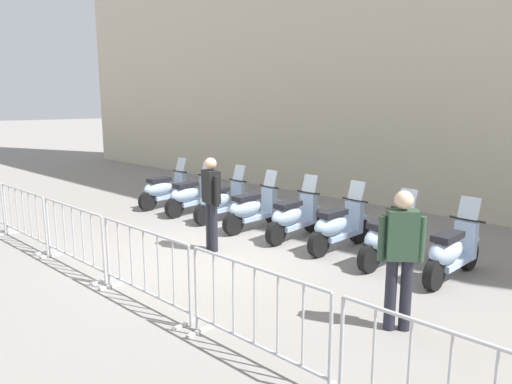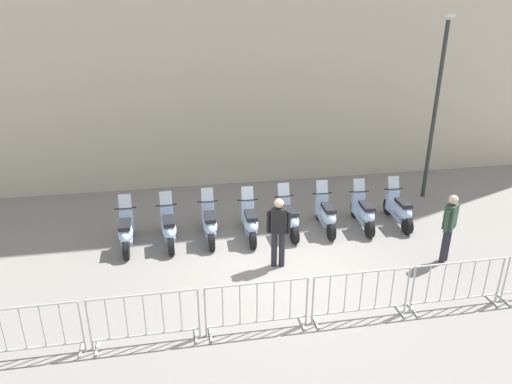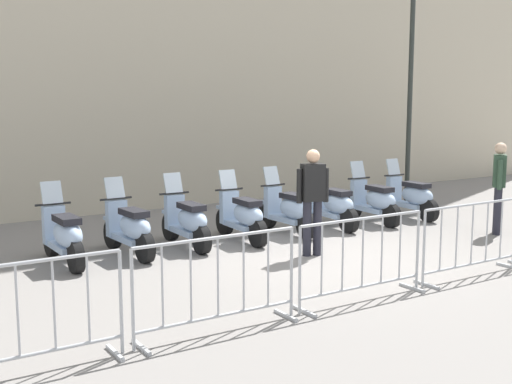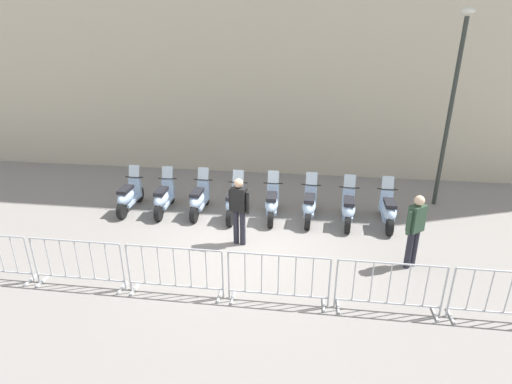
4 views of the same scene
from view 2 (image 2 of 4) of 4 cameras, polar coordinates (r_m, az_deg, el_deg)
ground_plane at (r=11.20m, az=3.48°, el=-9.34°), size 120.00×120.00×0.00m
motorcycle_0 at (r=12.30m, az=-15.49°, el=-4.68°), size 0.69×1.71×1.24m
motorcycle_1 at (r=12.24m, az=-10.55°, el=-4.34°), size 0.73×1.70×1.24m
motorcycle_2 at (r=12.30m, az=-5.65°, el=-3.90°), size 0.66×1.72×1.24m
motorcycle_3 at (r=12.33m, az=-0.72°, el=-3.71°), size 0.63×1.72×1.24m
motorcycle_4 at (r=12.60m, az=4.00°, el=-3.18°), size 0.71×1.71×1.24m
motorcycle_5 at (r=12.89m, az=8.53°, el=-2.77°), size 0.62×1.72×1.24m
motorcycle_6 at (r=13.20m, az=12.96°, el=-2.49°), size 0.60×1.72×1.24m
motorcycle_7 at (r=13.64m, az=17.05°, el=-2.09°), size 0.63×1.72×1.24m
barrier_segment_0 at (r=9.41m, az=-26.39°, el=-15.08°), size 1.94×0.77×1.07m
barrier_segment_1 at (r=9.01m, az=-13.33°, el=-14.83°), size 1.94×0.77×1.07m
barrier_segment_2 at (r=9.08m, az=0.13°, el=-13.80°), size 1.94×0.77×1.07m
barrier_segment_3 at (r=9.60m, az=12.60°, el=-12.17°), size 1.94×0.77×1.07m
barrier_segment_4 at (r=10.51m, az=23.22°, el=-10.33°), size 1.94×0.77×1.07m
street_lamp at (r=15.12m, az=21.23°, el=11.38°), size 0.36×0.36×5.56m
officer_near_row_end at (r=10.85m, az=2.74°, el=-4.48°), size 0.55×0.25×1.73m
officer_mid_plaza at (r=11.92m, az=22.42°, el=-3.70°), size 0.40×0.44×1.73m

